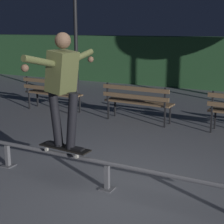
{
  "coord_description": "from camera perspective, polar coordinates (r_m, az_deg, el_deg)",
  "views": [
    {
      "loc": [
        1.94,
        -3.57,
        2.09
      ],
      "look_at": [
        -0.33,
        0.91,
        0.85
      ],
      "focal_mm": 54.52,
      "sensor_mm": 36.0,
      "label": 1
    }
  ],
  "objects": [
    {
      "name": "lamp_post_left",
      "position": [
        10.38,
        -6.19,
        15.93
      ],
      "size": [
        0.32,
        0.32,
        3.9
      ],
      "color": "black",
      "rests_on": "ground"
    },
    {
      "name": "skateboard",
      "position": [
        4.8,
        -7.93,
        -5.99
      ],
      "size": [
        0.79,
        0.26,
        0.09
      ],
      "color": "black",
      "rests_on": "grind_rail"
    },
    {
      "name": "park_bench_left_center",
      "position": [
        7.67,
        4.24,
        2.13
      ],
      "size": [
        1.62,
        0.49,
        0.88
      ],
      "color": "black",
      "rests_on": "ground"
    },
    {
      "name": "skateboarder",
      "position": [
        4.56,
        -8.29,
        5.12
      ],
      "size": [
        0.63,
        1.41,
        1.56
      ],
      "color": "black",
      "rests_on": "skateboard"
    },
    {
      "name": "ground_plane",
      "position": [
        4.57,
        -1.51,
        -13.36
      ],
      "size": [
        90.0,
        90.0,
        0.0
      ],
      "primitive_type": "plane",
      "color": "slate"
    },
    {
      "name": "hedge_backdrop",
      "position": [
        12.68,
        18.12,
        7.79
      ],
      "size": [
        24.0,
        1.2,
        1.8
      ],
      "primitive_type": "cube",
      "color": "#2D5B33",
      "rests_on": "ground"
    },
    {
      "name": "grind_rail",
      "position": [
        4.53,
        -0.84,
        -9.28
      ],
      "size": [
        4.1,
        0.18,
        0.4
      ],
      "color": "slate",
      "rests_on": "ground"
    },
    {
      "name": "park_bench_leftmost",
      "position": [
        8.84,
        -10.13,
        3.51
      ],
      "size": [
        1.62,
        0.49,
        0.88
      ],
      "color": "black",
      "rests_on": "ground"
    }
  ]
}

